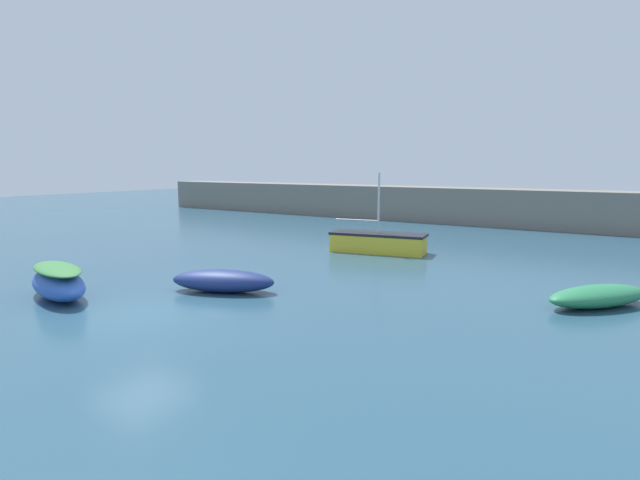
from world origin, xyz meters
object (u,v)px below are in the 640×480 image
Objects in this scene: rowboat_white_midwater at (598,296)px; sailboat_short_mast at (378,242)px; rowboat_with_red_cover at (58,282)px; mooring_buoy_orange at (342,232)px; open_tender_yellow at (223,281)px.

rowboat_white_midwater is 10.76m from sailboat_short_mast.
rowboat_with_red_cover is at bearing -120.05° from sailboat_short_mast.
rowboat_with_red_cover is 8.25× the size of mooring_buoy_orange.
open_tender_yellow is (3.74, 3.42, -0.16)m from rowboat_with_red_cover.
open_tender_yellow reaches higher than mooring_buoy_orange.
rowboat_white_midwater is at bearing -31.64° from mooring_buoy_orange.
sailboat_short_mast reaches higher than rowboat_white_midwater.
rowboat_white_midwater is 0.75× the size of sailboat_short_mast.
mooring_buoy_orange is (-13.88, 8.55, -0.09)m from rowboat_white_midwater.
open_tender_yellow is at bearing 151.97° from rowboat_white_midwater.
rowboat_with_red_cover is 16.44m from rowboat_white_midwater.
open_tender_yellow is 13.80m from mooring_buoy_orange.
sailboat_short_mast is at bearing -93.79° from rowboat_with_red_cover.
open_tender_yellow is 9.62m from sailboat_short_mast.
rowboat_with_red_cover reaches higher than rowboat_white_midwater.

